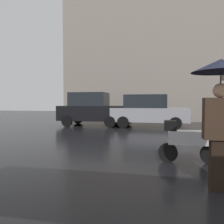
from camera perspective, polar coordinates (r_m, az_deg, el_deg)
name	(u,v)px	position (r m, az deg, el deg)	size (l,w,h in m)	color
pedestrian_with_umbrella	(220,93)	(3.86, 27.06, 4.44)	(0.92, 0.92, 2.14)	black
parked_scooter	(187,140)	(5.40, 19.46, -7.05)	(1.42, 0.32, 1.23)	black
parked_car_left	(148,111)	(12.60, 9.62, 0.38)	(4.35, 1.94, 1.88)	gray
parked_car_right	(92,109)	(13.30, -5.50, 0.81)	(4.02, 2.04, 2.04)	black
building_block	(162,41)	(18.09, 13.35, 18.04)	(15.72, 2.33, 12.53)	gray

